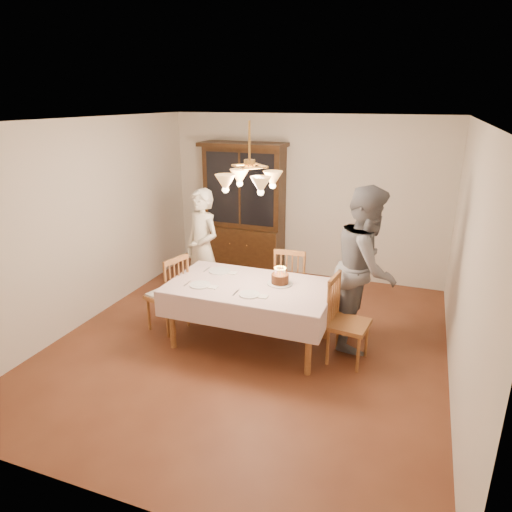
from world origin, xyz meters
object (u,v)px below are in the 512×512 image
at_px(china_hutch, 244,212).
at_px(elderly_woman, 203,249).
at_px(chair_far_side, 292,286).
at_px(dining_table, 250,291).
at_px(birthday_cake, 280,279).

height_order(china_hutch, elderly_woman, china_hutch).
bearing_deg(chair_far_side, dining_table, -106.87).
bearing_deg(dining_table, china_hutch, 113.29).
bearing_deg(china_hutch, elderly_woman, -91.91).
bearing_deg(elderly_woman, birthday_cake, -0.02).
distance_m(china_hutch, elderly_woman, 1.46).
bearing_deg(china_hutch, dining_table, -66.71).
height_order(dining_table, elderly_woman, elderly_woman).
bearing_deg(elderly_woman, dining_table, -12.15).
bearing_deg(birthday_cake, china_hutch, 121.45).
relative_size(chair_far_side, elderly_woman, 0.60).
distance_m(chair_far_side, birthday_cake, 0.81).
xyz_separation_m(chair_far_side, elderly_woman, (-1.28, -0.05, 0.39)).
bearing_deg(dining_table, chair_far_side, 73.13).
bearing_deg(china_hutch, chair_far_side, -48.46).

